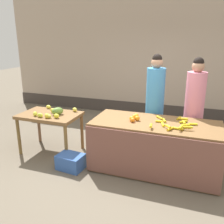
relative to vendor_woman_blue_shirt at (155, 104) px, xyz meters
The scene contains 11 objects.
ground_plane 1.24m from the vendor_woman_blue_shirt, 116.32° to the right, with size 24.00×24.00×0.00m, color #665B4C.
market_wall_back 2.46m from the vendor_woman_blue_shirt, 98.40° to the left, with size 9.16×0.23×3.29m.
fruit_stall_counter 0.90m from the vendor_woman_blue_shirt, 78.41° to the right, with size 2.08×0.93×0.85m.
side_table_wooden 2.02m from the vendor_woman_blue_shirt, 159.56° to the right, with size 1.12×0.73×0.78m.
banana_bunch_pile 0.86m from the vendor_woman_blue_shirt, 58.70° to the right, with size 0.69×0.73×0.07m.
orange_pile 0.74m from the vendor_woman_blue_shirt, 106.36° to the right, with size 0.16×0.30×0.09m.
mango_papaya_pile 1.91m from the vendor_woman_blue_shirt, 157.62° to the right, with size 0.75×0.66×0.14m.
vendor_woman_blue_shirt is the anchor object (origin of this frame).
vendor_woman_pink_shirt 0.71m from the vendor_woman_blue_shirt, ahead, with size 0.34×0.34×1.86m.
produce_crate 1.87m from the vendor_woman_blue_shirt, 135.35° to the right, with size 0.44×0.32×0.26m, color #3359A5.
produce_sack 1.26m from the vendor_woman_blue_shirt, behind, with size 0.36×0.30×0.59m, color tan.
Camera 1 is at (1.07, -3.76, 2.17)m, focal length 38.97 mm.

